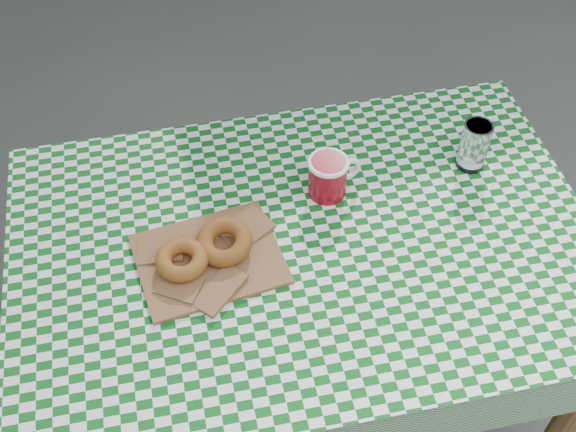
{
  "coord_description": "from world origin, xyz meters",
  "views": [
    {
      "loc": [
        -0.26,
        -0.72,
        1.91
      ],
      "look_at": [
        0.05,
        0.21,
        0.79
      ],
      "focal_mm": 45.9,
      "sensor_mm": 36.0,
      "label": 1
    }
  ],
  "objects_px": {
    "coffee_mug": "(328,177)",
    "drinking_glass": "(474,145)",
    "paper_bag": "(209,258)",
    "table": "(303,341)"
  },
  "relations": [
    {
      "from": "table",
      "to": "coffee_mug",
      "type": "bearing_deg",
      "value": 58.62
    },
    {
      "from": "drinking_glass",
      "to": "coffee_mug",
      "type": "bearing_deg",
      "value": 176.36
    },
    {
      "from": "coffee_mug",
      "to": "paper_bag",
      "type": "bearing_deg",
      "value": -169.01
    },
    {
      "from": "paper_bag",
      "to": "coffee_mug",
      "type": "height_order",
      "value": "coffee_mug"
    },
    {
      "from": "paper_bag",
      "to": "drinking_glass",
      "type": "xyz_separation_m",
      "value": [
        0.62,
        0.08,
        0.05
      ]
    },
    {
      "from": "drinking_glass",
      "to": "paper_bag",
      "type": "bearing_deg",
      "value": -172.64
    },
    {
      "from": "coffee_mug",
      "to": "drinking_glass",
      "type": "bearing_deg",
      "value": -12.05
    },
    {
      "from": "paper_bag",
      "to": "coffee_mug",
      "type": "xyz_separation_m",
      "value": [
        0.29,
        0.1,
        0.04
      ]
    },
    {
      "from": "table",
      "to": "drinking_glass",
      "type": "bearing_deg",
      "value": 19.03
    },
    {
      "from": "table",
      "to": "coffee_mug",
      "type": "xyz_separation_m",
      "value": [
        0.09,
        0.12,
        0.43
      ]
    }
  ]
}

